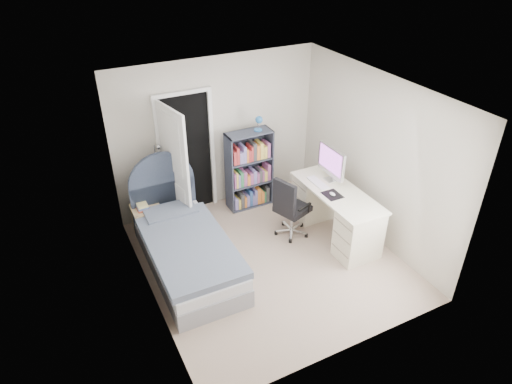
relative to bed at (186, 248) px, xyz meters
name	(u,v)px	position (x,y,z in m)	size (l,w,h in m)	color
room_shell	(271,185)	(1.10, -0.42, 0.95)	(3.50, 3.70, 2.60)	gray
door	(179,163)	(0.34, 1.10, 0.73)	(0.92, 0.82, 2.06)	black
bed	(186,248)	(0.00, 0.00, 0.00)	(1.06, 2.18, 1.34)	gray
nightstand	(146,214)	(-0.30, 0.91, 0.10)	(0.42, 0.42, 0.62)	tan
floor_lamp	(161,190)	(0.06, 1.27, 0.24)	(0.19, 0.19, 1.33)	silver
bookcase	(250,172)	(1.50, 1.03, 0.32)	(0.75, 0.32, 1.59)	#353A49
desk	(335,211)	(2.26, -0.34, 0.13)	(0.65, 1.63, 1.33)	#EBE3C5
office_chair	(289,206)	(1.63, -0.04, 0.25)	(0.56, 0.57, 1.00)	silver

